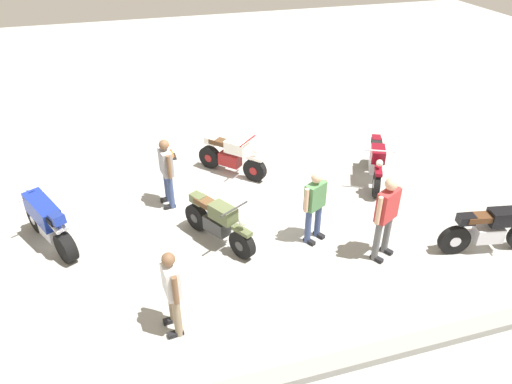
{
  "coord_description": "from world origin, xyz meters",
  "views": [
    {
      "loc": [
        2.31,
        8.76,
        6.16
      ],
      "look_at": [
        -0.08,
        0.59,
        0.75
      ],
      "focal_mm": 33.32,
      "sensor_mm": 36.0,
      "label": 1
    }
  ],
  "objects_px": {
    "motorcycle_cream_vintage": "(231,157)",
    "person_in_green_shirt": "(315,203)",
    "motorcycle_maroon_cruiser": "(376,162)",
    "motorcycle_black_cruiser": "(491,230)",
    "person_in_white_shirt": "(172,288)",
    "person_in_red_shirt": "(386,213)",
    "motorcycle_olive_vintage": "(218,222)",
    "motorcycle_blue_sportbike": "(47,221)",
    "person_in_gray_shirt": "(167,169)",
    "traffic_cone": "(168,149)"
  },
  "relations": [
    {
      "from": "motorcycle_blue_sportbike",
      "to": "motorcycle_maroon_cruiser",
      "type": "bearing_deg",
      "value": -115.03
    },
    {
      "from": "motorcycle_olive_vintage",
      "to": "motorcycle_blue_sportbike",
      "type": "height_order",
      "value": "motorcycle_blue_sportbike"
    },
    {
      "from": "motorcycle_maroon_cruiser",
      "to": "motorcycle_black_cruiser",
      "type": "bearing_deg",
      "value": 39.98
    },
    {
      "from": "motorcycle_cream_vintage",
      "to": "person_in_gray_shirt",
      "type": "relative_size",
      "value": 0.92
    },
    {
      "from": "person_in_white_shirt",
      "to": "person_in_gray_shirt",
      "type": "distance_m",
      "value": 3.77
    },
    {
      "from": "motorcycle_olive_vintage",
      "to": "traffic_cone",
      "type": "relative_size",
      "value": 3.33
    },
    {
      "from": "motorcycle_black_cruiser",
      "to": "motorcycle_blue_sportbike",
      "type": "distance_m",
      "value": 8.82
    },
    {
      "from": "person_in_gray_shirt",
      "to": "motorcycle_olive_vintage",
      "type": "bearing_deg",
      "value": 106.86
    },
    {
      "from": "motorcycle_cream_vintage",
      "to": "traffic_cone",
      "type": "xyz_separation_m",
      "value": [
        1.44,
        -1.31,
        -0.23
      ]
    },
    {
      "from": "motorcycle_blue_sportbike",
      "to": "traffic_cone",
      "type": "bearing_deg",
      "value": -70.6
    },
    {
      "from": "person_in_green_shirt",
      "to": "traffic_cone",
      "type": "height_order",
      "value": "person_in_green_shirt"
    },
    {
      "from": "person_in_red_shirt",
      "to": "person_in_gray_shirt",
      "type": "xyz_separation_m",
      "value": [
        3.76,
        -3.01,
        -0.1
      ]
    },
    {
      "from": "motorcycle_black_cruiser",
      "to": "person_in_gray_shirt",
      "type": "bearing_deg",
      "value": 159.61
    },
    {
      "from": "motorcycle_maroon_cruiser",
      "to": "person_in_white_shirt",
      "type": "distance_m",
      "value": 6.44
    },
    {
      "from": "person_in_red_shirt",
      "to": "person_in_green_shirt",
      "type": "relative_size",
      "value": 1.12
    },
    {
      "from": "motorcycle_maroon_cruiser",
      "to": "person_in_gray_shirt",
      "type": "relative_size",
      "value": 1.18
    },
    {
      "from": "motorcycle_olive_vintage",
      "to": "motorcycle_blue_sportbike",
      "type": "distance_m",
      "value": 3.41
    },
    {
      "from": "motorcycle_black_cruiser",
      "to": "person_in_gray_shirt",
      "type": "distance_m",
      "value": 6.85
    },
    {
      "from": "motorcycle_cream_vintage",
      "to": "traffic_cone",
      "type": "relative_size",
      "value": 2.86
    },
    {
      "from": "motorcycle_olive_vintage",
      "to": "motorcycle_blue_sportbike",
      "type": "xyz_separation_m",
      "value": [
        3.3,
        -0.87,
        0.11
      ]
    },
    {
      "from": "motorcycle_olive_vintage",
      "to": "person_in_gray_shirt",
      "type": "xyz_separation_m",
      "value": [
        0.78,
        -1.69,
        0.44
      ]
    },
    {
      "from": "motorcycle_maroon_cruiser",
      "to": "motorcycle_black_cruiser",
      "type": "xyz_separation_m",
      "value": [
        -0.82,
        3.14,
        0.0
      ]
    },
    {
      "from": "motorcycle_blue_sportbike",
      "to": "person_in_green_shirt",
      "type": "xyz_separation_m",
      "value": [
        -5.19,
        1.33,
        0.29
      ]
    },
    {
      "from": "motorcycle_olive_vintage",
      "to": "motorcycle_blue_sportbike",
      "type": "relative_size",
      "value": 0.98
    },
    {
      "from": "motorcycle_maroon_cruiser",
      "to": "person_in_red_shirt",
      "type": "height_order",
      "value": "person_in_red_shirt"
    },
    {
      "from": "motorcycle_maroon_cruiser",
      "to": "person_in_gray_shirt",
      "type": "bearing_deg",
      "value": -68.57
    },
    {
      "from": "person_in_green_shirt",
      "to": "traffic_cone",
      "type": "distance_m",
      "value": 5.07
    },
    {
      "from": "motorcycle_maroon_cruiser",
      "to": "person_in_green_shirt",
      "type": "bearing_deg",
      "value": -27.74
    },
    {
      "from": "motorcycle_black_cruiser",
      "to": "motorcycle_maroon_cruiser",
      "type": "bearing_deg",
      "value": 114.91
    },
    {
      "from": "person_in_green_shirt",
      "to": "traffic_cone",
      "type": "bearing_deg",
      "value": -179.54
    },
    {
      "from": "motorcycle_maroon_cruiser",
      "to": "traffic_cone",
      "type": "distance_m",
      "value": 5.47
    },
    {
      "from": "person_in_white_shirt",
      "to": "person_in_gray_shirt",
      "type": "xyz_separation_m",
      "value": [
        -0.4,
        -3.75,
        0.04
      ]
    },
    {
      "from": "person_in_green_shirt",
      "to": "person_in_gray_shirt",
      "type": "bearing_deg",
      "value": -156.7
    },
    {
      "from": "person_in_green_shirt",
      "to": "person_in_gray_shirt",
      "type": "distance_m",
      "value": 3.42
    },
    {
      "from": "motorcycle_cream_vintage",
      "to": "person_in_green_shirt",
      "type": "distance_m",
      "value": 3.28
    },
    {
      "from": "motorcycle_cream_vintage",
      "to": "person_in_green_shirt",
      "type": "bearing_deg",
      "value": -26.61
    },
    {
      "from": "motorcycle_olive_vintage",
      "to": "person_in_gray_shirt",
      "type": "bearing_deg",
      "value": 174.46
    },
    {
      "from": "motorcycle_black_cruiser",
      "to": "person_in_green_shirt",
      "type": "bearing_deg",
      "value": 167.54
    },
    {
      "from": "person_in_red_shirt",
      "to": "motorcycle_black_cruiser",
      "type": "bearing_deg",
      "value": 49.4
    },
    {
      "from": "motorcycle_blue_sportbike",
      "to": "person_in_white_shirt",
      "type": "bearing_deg",
      "value": -172.73
    },
    {
      "from": "person_in_white_shirt",
      "to": "motorcycle_blue_sportbike",
      "type": "bearing_deg",
      "value": -61.11
    },
    {
      "from": "person_in_white_shirt",
      "to": "person_in_green_shirt",
      "type": "bearing_deg",
      "value": -159.31
    },
    {
      "from": "person_in_white_shirt",
      "to": "person_in_red_shirt",
      "type": "bearing_deg",
      "value": -176.91
    },
    {
      "from": "motorcycle_maroon_cruiser",
      "to": "motorcycle_blue_sportbike",
      "type": "xyz_separation_m",
      "value": [
        7.58,
        0.47,
        0.07
      ]
    },
    {
      "from": "motorcycle_blue_sportbike",
      "to": "traffic_cone",
      "type": "xyz_separation_m",
      "value": [
        -2.79,
        -3.1,
        -0.33
      ]
    },
    {
      "from": "person_in_red_shirt",
      "to": "traffic_cone",
      "type": "relative_size",
      "value": 3.36
    },
    {
      "from": "motorcycle_maroon_cruiser",
      "to": "person_in_green_shirt",
      "type": "xyz_separation_m",
      "value": [
        2.39,
        1.8,
        0.37
      ]
    },
    {
      "from": "motorcycle_cream_vintage",
      "to": "person_in_gray_shirt",
      "type": "height_order",
      "value": "person_in_gray_shirt"
    },
    {
      "from": "motorcycle_maroon_cruiser",
      "to": "person_in_gray_shirt",
      "type": "xyz_separation_m",
      "value": [
        5.06,
        -0.34,
        0.41
      ]
    },
    {
      "from": "motorcycle_maroon_cruiser",
      "to": "person_in_red_shirt",
      "type": "distance_m",
      "value": 3.01
    }
  ]
}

